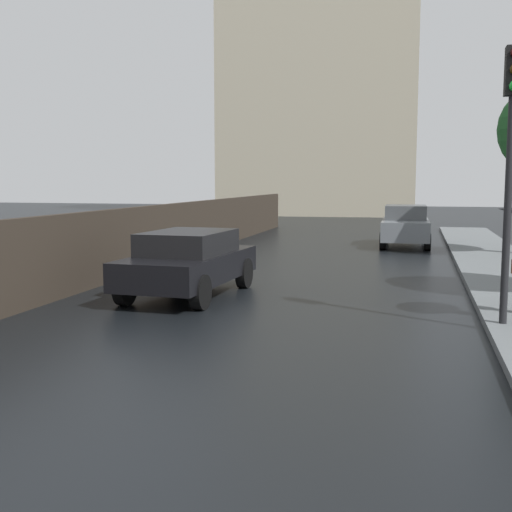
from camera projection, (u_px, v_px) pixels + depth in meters
car_black_near_kerb at (189, 261)px, 13.73m from camera, size 1.99×4.14×1.38m
car_grey_mid_road at (405, 226)px, 24.15m from camera, size 1.81×4.23×1.52m
traffic_light at (511, 134)px, 10.16m from camera, size 0.26×0.39×4.36m
distant_tower at (319, 59)px, 45.94m from camera, size 13.70×7.39×25.37m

